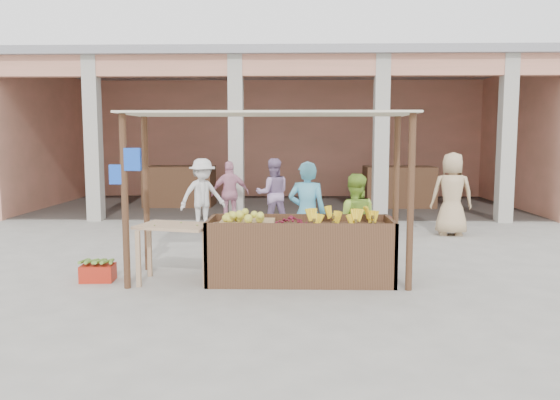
{
  "coord_description": "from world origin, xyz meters",
  "views": [
    {
      "loc": [
        0.41,
        -7.63,
        2.03
      ],
      "look_at": [
        0.18,
        1.2,
        1.03
      ],
      "focal_mm": 35.0,
      "sensor_mm": 36.0,
      "label": 1
    }
  ],
  "objects_px": {
    "fruit_stall": "(300,253)",
    "vendor_green": "(354,219)",
    "vendor_blue": "(307,210)",
    "motorcycle": "(344,224)",
    "red_crate": "(98,273)",
    "side_table": "(176,234)"
  },
  "relations": [
    {
      "from": "red_crate",
      "to": "motorcycle",
      "type": "height_order",
      "value": "motorcycle"
    },
    {
      "from": "fruit_stall",
      "to": "motorcycle",
      "type": "relative_size",
      "value": 1.55
    },
    {
      "from": "fruit_stall",
      "to": "vendor_green",
      "type": "height_order",
      "value": "vendor_green"
    },
    {
      "from": "fruit_stall",
      "to": "vendor_blue",
      "type": "height_order",
      "value": "vendor_blue"
    },
    {
      "from": "side_table",
      "to": "red_crate",
      "type": "height_order",
      "value": "side_table"
    },
    {
      "from": "red_crate",
      "to": "vendor_green",
      "type": "xyz_separation_m",
      "value": [
        3.72,
        0.83,
        0.67
      ]
    },
    {
      "from": "side_table",
      "to": "motorcycle",
      "type": "distance_m",
      "value": 3.65
    },
    {
      "from": "fruit_stall",
      "to": "vendor_green",
      "type": "distance_m",
      "value": 1.18
    },
    {
      "from": "fruit_stall",
      "to": "red_crate",
      "type": "bearing_deg",
      "value": -178.17
    },
    {
      "from": "side_table",
      "to": "vendor_green",
      "type": "relative_size",
      "value": 0.73
    },
    {
      "from": "vendor_blue",
      "to": "motorcycle",
      "type": "distance_m",
      "value": 1.68
    },
    {
      "from": "red_crate",
      "to": "motorcycle",
      "type": "distance_m",
      "value": 4.53
    },
    {
      "from": "vendor_blue",
      "to": "vendor_green",
      "type": "distance_m",
      "value": 0.78
    },
    {
      "from": "fruit_stall",
      "to": "red_crate",
      "type": "relative_size",
      "value": 5.71
    },
    {
      "from": "side_table",
      "to": "vendor_blue",
      "type": "distance_m",
      "value": 2.19
    },
    {
      "from": "vendor_green",
      "to": "fruit_stall",
      "type": "bearing_deg",
      "value": 47.69
    },
    {
      "from": "red_crate",
      "to": "motorcycle",
      "type": "relative_size",
      "value": 0.27
    },
    {
      "from": "side_table",
      "to": "vendor_blue",
      "type": "height_order",
      "value": "vendor_blue"
    },
    {
      "from": "red_crate",
      "to": "fruit_stall",
      "type": "bearing_deg",
      "value": -2.2
    },
    {
      "from": "side_table",
      "to": "fruit_stall",
      "type": "bearing_deg",
      "value": 17.33
    },
    {
      "from": "fruit_stall",
      "to": "vendor_green",
      "type": "bearing_deg",
      "value": 41.3
    },
    {
      "from": "vendor_blue",
      "to": "motorcycle",
      "type": "xyz_separation_m",
      "value": [
        0.72,
        1.45,
        -0.45
      ]
    }
  ]
}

